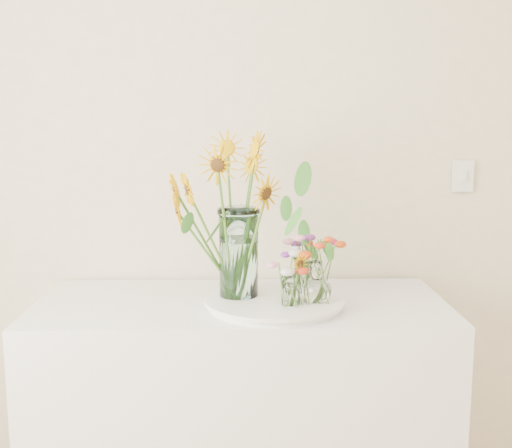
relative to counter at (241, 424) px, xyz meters
name	(u,v)px	position (x,y,z in m)	size (l,w,h in m)	color
counter	(241,424)	(0.00, 0.00, 0.00)	(1.40, 0.60, 0.90)	white
tray	(274,303)	(0.11, -0.07, 0.46)	(0.44, 0.44, 0.03)	white
mason_jar	(239,253)	(-0.01, -0.03, 0.63)	(0.13, 0.13, 0.30)	#C9F9F7
sunflower_bouquet	(239,214)	(-0.01, -0.03, 0.76)	(0.74, 0.74, 0.56)	#E0A404
small_vase_a	(291,290)	(0.16, -0.14, 0.53)	(0.06, 0.06, 0.10)	white
wildflower_posy_a	(291,276)	(0.16, -0.14, 0.57)	(0.18, 0.18, 0.19)	#C94411
small_vase_b	(317,282)	(0.25, -0.11, 0.54)	(0.10, 0.10, 0.14)	white
wildflower_posy_b	(317,268)	(0.25, -0.11, 0.59)	(0.23, 0.23, 0.23)	#C94411
small_vase_c	(304,277)	(0.22, 0.01, 0.53)	(0.06, 0.06, 0.11)	white
wildflower_posy_c	(304,264)	(0.22, 0.01, 0.58)	(0.17, 0.17, 0.20)	#C94411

